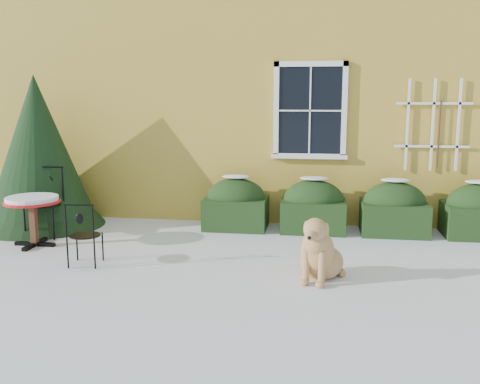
% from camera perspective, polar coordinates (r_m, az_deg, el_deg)
% --- Properties ---
extents(ground, '(80.00, 80.00, 0.00)m').
position_cam_1_polar(ground, '(6.68, -1.29, -9.12)').
color(ground, white).
rests_on(ground, ground).
extents(house, '(12.40, 8.40, 6.40)m').
position_cam_1_polar(house, '(13.30, 3.97, 14.43)').
color(house, gold).
rests_on(house, ground).
extents(hedge_row, '(4.95, 0.80, 0.91)m').
position_cam_1_polar(hedge_row, '(8.97, 11.99, -1.70)').
color(hedge_row, black).
rests_on(hedge_row, ground).
extents(evergreen_shrub, '(2.13, 2.13, 2.58)m').
position_cam_1_polar(evergreen_shrub, '(9.75, -20.65, 2.59)').
color(evergreen_shrub, black).
rests_on(evergreen_shrub, ground).
extents(bistro_table, '(0.81, 0.81, 0.75)m').
position_cam_1_polar(bistro_table, '(8.48, -21.28, -1.29)').
color(bistro_table, black).
rests_on(bistro_table, ground).
extents(patio_chair_near, '(0.42, 0.41, 0.85)m').
position_cam_1_polar(patio_chair_near, '(7.33, -16.32, -4.32)').
color(patio_chair_near, black).
rests_on(patio_chair_near, ground).
extents(patio_chair_far, '(0.53, 0.53, 1.10)m').
position_cam_1_polar(patio_chair_far, '(9.09, -20.06, -0.98)').
color(patio_chair_far, black).
rests_on(patio_chair_far, ground).
extents(dog, '(0.67, 0.89, 0.83)m').
position_cam_1_polar(dog, '(6.57, 8.44, -6.52)').
color(dog, tan).
rests_on(dog, ground).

